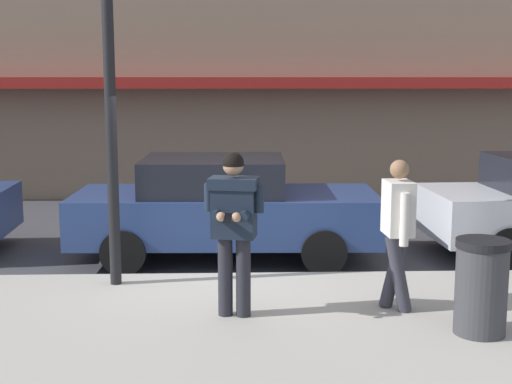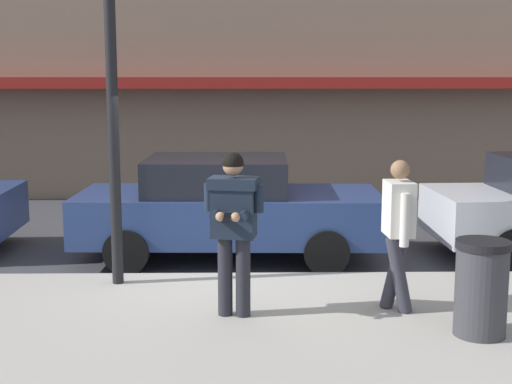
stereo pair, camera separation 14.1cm
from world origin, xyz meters
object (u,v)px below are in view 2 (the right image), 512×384
object	(u,v)px
parked_sedan_mid	(226,207)
street_lamp_post	(111,42)
man_texting_on_phone	(234,216)
trash_bin	(481,288)
pedestrian_in_light_coat	(398,226)

from	to	relation	value
parked_sedan_mid	street_lamp_post	xyz separation A→B (m)	(-1.34, -1.74, 2.35)
man_texting_on_phone	trash_bin	size ratio (longest dim) A/B	1.84
pedestrian_in_light_coat	trash_bin	distance (m)	1.15
pedestrian_in_light_coat	trash_bin	xyz separation A→B (m)	(0.68, -0.80, -0.47)
man_texting_on_phone	pedestrian_in_light_coat	distance (m)	1.83
parked_sedan_mid	pedestrian_in_light_coat	xyz separation A→B (m)	(1.97, -2.85, 0.32)
man_texting_on_phone	trash_bin	xyz separation A→B (m)	(2.50, -0.63, -0.62)
pedestrian_in_light_coat	trash_bin	world-z (taller)	pedestrian_in_light_coat
street_lamp_post	trash_bin	bearing A→B (deg)	-25.56
pedestrian_in_light_coat	street_lamp_post	size ratio (longest dim) A/B	0.35
parked_sedan_mid	street_lamp_post	size ratio (longest dim) A/B	0.93
street_lamp_post	trash_bin	xyz separation A→B (m)	(3.99, -1.91, -2.51)
parked_sedan_mid	man_texting_on_phone	size ratio (longest dim) A/B	2.52
pedestrian_in_light_coat	trash_bin	bearing A→B (deg)	-49.49
man_texting_on_phone	trash_bin	world-z (taller)	man_texting_on_phone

